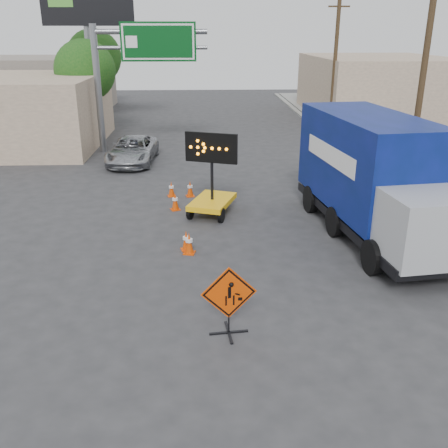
{
  "coord_description": "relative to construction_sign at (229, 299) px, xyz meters",
  "views": [
    {
      "loc": [
        -0.8,
        -10.31,
        6.42
      ],
      "look_at": [
        -0.28,
        2.05,
        1.63
      ],
      "focal_mm": 40.0,
      "sensor_mm": 36.0,
      "label": 1
    }
  ],
  "objects": [
    {
      "name": "ground",
      "position": [
        0.28,
        0.64,
        -0.88
      ],
      "size": [
        100.0,
        100.0,
        0.0
      ],
      "primitive_type": "plane",
      "color": "#2D2D30",
      "rests_on": "ground"
    },
    {
      "name": "curb_right",
      "position": [
        7.48,
        15.64,
        -0.82
      ],
      "size": [
        0.4,
        60.0,
        0.12
      ],
      "primitive_type": "cube",
      "color": "gray",
      "rests_on": "ground"
    },
    {
      "name": "storefront_left_far",
      "position": [
        -14.72,
        34.64,
        1.32
      ],
      "size": [
        12.0,
        10.0,
        4.4
      ],
      "primitive_type": "cube",
      "color": "gray",
      "rests_on": "ground"
    },
    {
      "name": "arrow_board",
      "position": [
        -0.22,
        7.97,
        -0.2
      ],
      "size": [
        1.94,
        2.46,
        3.07
      ],
      "rotation": [
        0.0,
        0.0,
        -0.34
      ],
      "color": "yellow",
      "rests_on": "ground"
    },
    {
      "name": "box_truck",
      "position": [
        5.01,
        5.77,
        0.89
      ],
      "size": [
        3.46,
        8.48,
        3.9
      ],
      "rotation": [
        0.0,
        0.0,
        0.13
      ],
      "color": "black",
      "rests_on": "ground"
    },
    {
      "name": "building_right_far",
      "position": [
        13.28,
        30.64,
        1.42
      ],
      "size": [
        10.0,
        14.0,
        4.6
      ],
      "primitive_type": "cube",
      "color": "#CDB294",
      "rests_on": "ground"
    },
    {
      "name": "cone_d",
      "position": [
        -1.86,
        10.19,
        -0.57
      ],
      "size": [
        0.38,
        0.38,
        0.63
      ],
      "rotation": [
        0.0,
        0.0,
        0.19
      ],
      "color": "#D53E04",
      "rests_on": "ground"
    },
    {
      "name": "cone_b",
      "position": [
        -1.1,
        4.69,
        -0.56
      ],
      "size": [
        0.4,
        0.4,
        0.64
      ],
      "rotation": [
        0.0,
        0.0,
        0.28
      ],
      "color": "#D53E04",
      "rests_on": "ground"
    },
    {
      "name": "pickup_truck",
      "position": [
        -4.19,
        15.96,
        -0.22
      ],
      "size": [
        2.43,
        4.88,
        1.33
      ],
      "primitive_type": "imported",
      "rotation": [
        0.0,
        0.0,
        -0.05
      ],
      "color": "#A2A4A9",
      "rests_on": "ground"
    },
    {
      "name": "billboard",
      "position": [
        -8.07,
        26.51,
        6.47
      ],
      "size": [
        6.1,
        0.54,
        9.85
      ],
      "color": "slate",
      "rests_on": "ground"
    },
    {
      "name": "utility_pole_near",
      "position": [
        8.28,
        10.64,
        3.8
      ],
      "size": [
        1.8,
        0.26,
        9.0
      ],
      "color": "#412E1C",
      "rests_on": "ground"
    },
    {
      "name": "cone_e",
      "position": [
        -1.09,
        10.15,
        -0.55
      ],
      "size": [
        0.41,
        0.41,
        0.67
      ],
      "rotation": [
        0.0,
        0.0,
        0.23
      ],
      "color": "#D53E04",
      "rests_on": "ground"
    },
    {
      "name": "construction_sign",
      "position": [
        0.0,
        0.0,
        0.0
      ],
      "size": [
        1.26,
        0.89,
        1.67
      ],
      "rotation": [
        0.0,
        0.0,
        0.11
      ],
      "color": "black",
      "rests_on": "ground"
    },
    {
      "name": "highway_gantry",
      "position": [
        -4.15,
        18.6,
        4.19
      ],
      "size": [
        6.18,
        0.38,
        6.9
      ],
      "color": "slate",
      "rests_on": "ground"
    },
    {
      "name": "tree_left_far",
      "position": [
        -8.72,
        30.64,
        3.71
      ],
      "size": [
        4.1,
        4.1,
        6.66
      ],
      "color": "#412E1C",
      "rests_on": "ground"
    },
    {
      "name": "utility_pole_far",
      "position": [
        8.28,
        24.64,
        3.8
      ],
      "size": [
        1.8,
        0.26,
        9.0
      ],
      "color": "#412E1C",
      "rests_on": "ground"
    },
    {
      "name": "cone_c",
      "position": [
        -1.63,
        8.5,
        -0.55
      ],
      "size": [
        0.44,
        0.44,
        0.68
      ],
      "rotation": [
        0.0,
        0.0,
        0.37
      ],
      "color": "#D53E04",
      "rests_on": "ground"
    },
    {
      "name": "cone_a",
      "position": [
        -1.0,
        4.43,
        -0.54
      ],
      "size": [
        0.41,
        0.41,
        0.68
      ],
      "rotation": [
        0.0,
        0.0,
        -0.22
      ],
      "color": "#D53E04",
      "rests_on": "ground"
    },
    {
      "name": "tree_left_near",
      "position": [
        -7.72,
        22.64,
        3.28
      ],
      "size": [
        3.71,
        3.71,
        6.03
      ],
      "color": "#412E1C",
      "rests_on": "ground"
    },
    {
      "name": "sidewalk_right",
      "position": [
        9.78,
        15.64,
        -0.81
      ],
      "size": [
        4.0,
        60.0,
        0.15
      ],
      "primitive_type": "cube",
      "color": "gray",
      "rests_on": "ground"
    }
  ]
}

